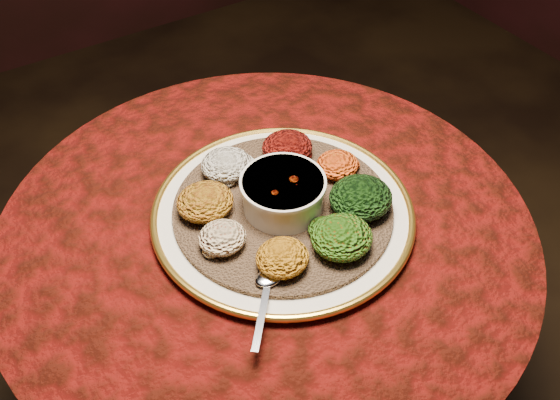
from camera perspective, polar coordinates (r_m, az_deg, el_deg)
table at (r=1.25m, az=-1.19°, el=-7.78°), size 0.96×0.96×0.73m
platter at (r=1.11m, az=0.26°, el=-1.16°), size 0.48×0.48×0.02m
injera at (r=1.10m, az=0.26°, el=-0.77°), size 0.42×0.42×0.01m
stew_bowl at (r=1.08m, az=0.27°, el=0.76°), size 0.15×0.15×0.06m
spoon at (r=0.98m, az=-1.13°, el=-7.61°), size 0.12×0.12×0.01m
portion_ayib at (r=1.15m, az=-4.95°, el=3.25°), size 0.09×0.09×0.05m
portion_kitfo at (r=1.18m, az=0.66°, el=4.86°), size 0.10×0.09×0.05m
portion_tikil at (r=1.16m, az=5.28°, el=3.23°), size 0.08×0.08×0.04m
portion_gomen at (r=1.09m, az=7.39°, el=0.22°), size 0.11×0.11×0.05m
portion_mixveg at (r=1.02m, az=5.66°, el=-3.41°), size 0.10×0.10×0.05m
portion_kik at (r=0.99m, az=0.22°, el=-5.29°), size 0.09×0.08×0.04m
portion_timatim at (r=1.03m, az=-5.29°, el=-3.44°), size 0.08×0.08×0.04m
portion_shiro at (r=1.08m, az=-6.86°, el=-0.16°), size 0.10×0.10×0.05m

